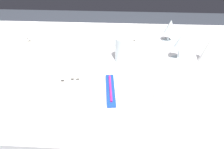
# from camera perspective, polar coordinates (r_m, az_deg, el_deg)

# --- Properties ---
(ground_plane) EXTENTS (6.00, 6.00, 0.00)m
(ground_plane) POSITION_cam_1_polar(r_m,az_deg,el_deg) (1.66, -0.89, -18.80)
(ground_plane) COLOR #383D47
(dining_table) EXTENTS (1.80, 1.11, 0.74)m
(dining_table) POSITION_cam_1_polar(r_m,az_deg,el_deg) (1.19, -1.17, 0.11)
(dining_table) COLOR white
(dining_table) RESTS_ON ground
(dinner_plate) EXTENTS (0.27, 0.27, 0.02)m
(dinner_plate) POSITION_cam_1_polar(r_m,az_deg,el_deg) (0.92, -0.42, -4.86)
(dinner_plate) COLOR white
(dinner_plate) RESTS_ON dining_table
(toothbrush_package) EXTENTS (0.06, 0.21, 0.02)m
(toothbrush_package) POSITION_cam_1_polar(r_m,az_deg,el_deg) (0.91, -0.42, -4.06)
(toothbrush_package) COLOR blue
(toothbrush_package) RESTS_ON dinner_plate
(fork_outer) EXTENTS (0.02, 0.21, 0.00)m
(fork_outer) POSITION_cam_1_polar(r_m,az_deg,el_deg) (0.97, -9.78, -3.52)
(fork_outer) COLOR beige
(fork_outer) RESTS_ON dining_table
(fork_inner) EXTENTS (0.03, 0.21, 0.00)m
(fork_inner) POSITION_cam_1_polar(r_m,az_deg,el_deg) (0.98, -11.52, -3.43)
(fork_inner) COLOR beige
(fork_inner) RESTS_ON dining_table
(fork_salad) EXTENTS (0.03, 0.21, 0.00)m
(fork_salad) POSITION_cam_1_polar(r_m,az_deg,el_deg) (0.98, -13.88, -3.83)
(fork_salad) COLOR beige
(fork_salad) RESTS_ON dining_table
(dinner_knife) EXTENTS (0.03, 0.21, 0.00)m
(dinner_knife) POSITION_cam_1_polar(r_m,az_deg,el_deg) (0.95, 9.35, -4.54)
(dinner_knife) COLOR beige
(dinner_knife) RESTS_ON dining_table
(spoon_soup) EXTENTS (0.03, 0.23, 0.01)m
(spoon_soup) POSITION_cam_1_polar(r_m,az_deg,el_deg) (0.97, 11.29, -3.97)
(spoon_soup) COLOR beige
(spoon_soup) RESTS_ON dining_table
(spoon_dessert) EXTENTS (0.03, 0.21, 0.01)m
(spoon_dessert) POSITION_cam_1_polar(r_m,az_deg,el_deg) (0.97, 13.14, -4.08)
(spoon_dessert) COLOR beige
(spoon_dessert) RESTS_ON dining_table
(saucer_left) EXTENTS (0.14, 0.14, 0.01)m
(saucer_left) POSITION_cam_1_polar(r_m,az_deg,el_deg) (1.44, -23.21, 7.78)
(saucer_left) COLOR white
(saucer_left) RESTS_ON dining_table
(coffee_cup_left) EXTENTS (0.11, 0.08, 0.07)m
(coffee_cup_left) POSITION_cam_1_polar(r_m,az_deg,el_deg) (1.42, -23.51, 9.16)
(coffee_cup_left) COLOR white
(coffee_cup_left) RESTS_ON saucer_left
(saucer_right) EXTENTS (0.13, 0.13, 0.01)m
(saucer_right) POSITION_cam_1_polar(r_m,az_deg,el_deg) (1.34, 3.91, 8.64)
(saucer_right) COLOR white
(saucer_right) RESTS_ON dining_table
(coffee_cup_right) EXTENTS (0.10, 0.08, 0.06)m
(coffee_cup_right) POSITION_cam_1_polar(r_m,az_deg,el_deg) (1.32, 4.04, 9.99)
(coffee_cup_right) COLOR white
(coffee_cup_right) RESTS_ON saucer_right
(wine_glass_centre) EXTENTS (0.07, 0.07, 0.14)m
(wine_glass_centre) POSITION_cam_1_polar(r_m,az_deg,el_deg) (1.37, 15.39, 12.14)
(wine_glass_centre) COLOR silver
(wine_glass_centre) RESTS_ON dining_table
(wine_glass_left) EXTENTS (0.07, 0.07, 0.15)m
(wine_glass_left) POSITION_cam_1_polar(r_m,az_deg,el_deg) (1.17, 18.00, 8.22)
(wine_glass_left) COLOR silver
(wine_glass_left) RESTS_ON dining_table
(drink_tumbler) EXTENTS (0.07, 0.07, 0.13)m
(drink_tumbler) POSITION_cam_1_polar(r_m,az_deg,el_deg) (1.13, 2.59, 6.30)
(drink_tumbler) COLOR silver
(drink_tumbler) RESTS_ON dining_table
(napkin_folded) EXTENTS (0.08, 0.08, 0.16)m
(napkin_folded) POSITION_cam_1_polar(r_m,az_deg,el_deg) (1.21, 24.66, 6.36)
(napkin_folded) COLOR white
(napkin_folded) RESTS_ON dining_table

